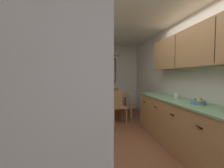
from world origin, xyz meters
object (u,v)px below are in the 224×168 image
object	(u,v)px
refrigerator	(56,140)
dining_chair_near	(118,105)
mug_by_coffeemaker	(176,96)
dining_chair_far	(113,99)
dining_table	(115,98)
table_serving_bowl	(116,94)
stove_range	(64,148)
microwave_over_range	(52,49)
storage_canister	(68,99)
trash_bin	(88,110)
fruit_bowl	(198,102)

from	to	relation	value
refrigerator	dining_chair_near	size ratio (longest dim) A/B	1.97
mug_by_coffeemaker	dining_chair_far	bearing A→B (deg)	106.25
dining_table	table_serving_bowl	size ratio (longest dim) A/B	5.01
stove_range	dining_chair_near	size ratio (longest dim) A/B	1.22
dining_chair_near	dining_chair_far	xyz separation A→B (m)	(0.07, 1.24, 0.00)
microwave_over_range	storage_canister	world-z (taller)	microwave_over_range
trash_bin	table_serving_bowl	xyz separation A→B (m)	(0.93, 0.55, 0.41)
refrigerator	stove_range	xyz separation A→B (m)	(-0.06, 0.73, -0.41)
refrigerator	mug_by_coffeemaker	xyz separation A→B (m)	(1.98, 1.59, 0.07)
dining_chair_near	table_serving_bowl	xyz separation A→B (m)	(0.07, 0.67, 0.26)
refrigerator	microwave_over_range	bearing A→B (deg)	103.08
dining_table	trash_bin	size ratio (longest dim) A/B	1.37
trash_bin	fruit_bowl	bearing A→B (deg)	-52.50
dining_chair_near	table_serving_bowl	bearing A→B (deg)	84.19
stove_range	microwave_over_range	xyz separation A→B (m)	(-0.11, 0.00, 1.19)
dining_table	dining_chair_far	xyz separation A→B (m)	(0.03, 0.62, -0.12)
refrigerator	table_serving_bowl	size ratio (longest dim) A/B	9.48
storage_canister	dining_chair_near	bearing A→B (deg)	59.07
refrigerator	mug_by_coffeemaker	bearing A→B (deg)	38.77
dining_chair_far	trash_bin	bearing A→B (deg)	-129.85
dining_chair_near	trash_bin	size ratio (longest dim) A/B	1.31
refrigerator	stove_range	world-z (taller)	refrigerator
table_serving_bowl	dining_table	bearing A→B (deg)	-111.88
microwave_over_range	dining_table	xyz separation A→B (m)	(1.32, 3.02, -1.05)
trash_bin	storage_canister	world-z (taller)	storage_canister
table_serving_bowl	dining_chair_near	bearing A→B (deg)	-95.81
dining_chair_far	storage_canister	bearing A→B (deg)	-111.26
dining_table	microwave_over_range	bearing A→B (deg)	-113.64
trash_bin	storage_canister	bearing A→B (deg)	-98.30
dining_chair_near	fruit_bowl	size ratio (longest dim) A/B	4.17
stove_range	dining_chair_near	world-z (taller)	stove_range
dining_chair_far	storage_canister	world-z (taller)	storage_canister
mug_by_coffeemaker	refrigerator	bearing A→B (deg)	-141.23
microwave_over_range	dining_table	distance (m)	3.46
table_serving_bowl	microwave_over_range	bearing A→B (deg)	-113.61
stove_range	dining_chair_far	world-z (taller)	stove_range
fruit_bowl	table_serving_bowl	size ratio (longest dim) A/B	1.16
microwave_over_range	trash_bin	size ratio (longest dim) A/B	0.88
refrigerator	storage_canister	xyz separation A→B (m)	(-0.06, 1.18, 0.11)
trash_bin	storage_canister	xyz separation A→B (m)	(-0.30, -2.06, 0.66)
refrigerator	microwave_over_range	xyz separation A→B (m)	(-0.17, 0.73, 0.78)
dining_chair_far	trash_bin	size ratio (longest dim) A/B	1.31
dining_table	fruit_bowl	world-z (taller)	fruit_bowl
trash_bin	mug_by_coffeemaker	bearing A→B (deg)	-43.33
dining_table	table_serving_bowl	distance (m)	0.15
microwave_over_range	dining_chair_near	xyz separation A→B (m)	(1.27, 2.40, -1.17)
microwave_over_range	storage_canister	bearing A→B (deg)	76.66
microwave_over_range	dining_chair_far	world-z (taller)	microwave_over_range
trash_bin	mug_by_coffeemaker	size ratio (longest dim) A/B	5.85
microwave_over_range	fruit_bowl	world-z (taller)	microwave_over_range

